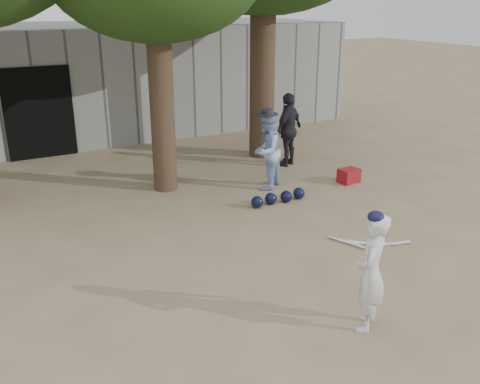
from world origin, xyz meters
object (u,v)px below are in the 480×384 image
spectator_blue (267,151)px  spectator_dark (289,130)px  red_bag (349,176)px  boy_player (371,273)px

spectator_blue → spectator_dark: (1.28, 1.14, 0.06)m
spectator_dark → red_bag: 1.88m
spectator_blue → spectator_dark: bearing=-176.2°
boy_player → spectator_blue: bearing=-146.9°
spectator_dark → red_bag: size_ratio=4.04×
spectator_blue → spectator_dark: 1.72m
boy_player → spectator_blue: 5.06m
boy_player → spectator_dark: (2.80, 5.97, 0.12)m
spectator_blue → red_bag: spectator_blue is taller
spectator_dark → boy_player: bearing=38.7°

